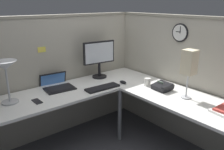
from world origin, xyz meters
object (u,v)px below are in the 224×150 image
desk_lamp_paper (189,64)px  coffee_mug (147,82)px  wall_clock (180,33)px  cell_phone (37,101)px  keyboard (102,88)px  computer_mouse (123,82)px  laptop (57,85)px  office_phone (163,87)px  desk_lamp_dome (5,69)px  monitor (99,57)px

desk_lamp_paper → coffee_mug: desk_lamp_paper is taller
wall_clock → cell_phone: bearing=161.0°
keyboard → computer_mouse: computer_mouse is taller
computer_mouse → wall_clock: 0.93m
laptop → cell_phone: size_ratio=2.85×
desk_lamp_paper → wall_clock: 0.54m
laptop → wall_clock: bearing=-33.7°
office_phone → coffee_mug: size_ratio=2.25×
computer_mouse → laptop: bearing=149.9°
computer_mouse → desk_lamp_paper: desk_lamp_paper is taller
desk_lamp_dome → cell_phone: desk_lamp_dome is taller
laptop → cell_phone: bearing=-142.4°
cell_phone → coffee_mug: coffee_mug is taller
cell_phone → laptop: bearing=36.0°
coffee_mug → wall_clock: 0.71m
monitor → desk_lamp_paper: size_ratio=0.94×
monitor → wall_clock: size_ratio=2.27×
wall_clock → keyboard: bearing=152.7°
cell_phone → office_phone: office_phone is taller
keyboard → wall_clock: 1.15m
computer_mouse → office_phone: size_ratio=0.48×
computer_mouse → keyboard: bearing=176.6°
cell_phone → wall_clock: 1.82m
laptop → office_phone: bearing=-43.5°
office_phone → laptop: bearing=136.5°
keyboard → computer_mouse: 0.31m
desk_lamp_dome → cell_phone: bearing=-34.5°
cell_phone → office_phone: bearing=-26.7°
desk_lamp_dome → laptop: bearing=12.0°
cell_phone → keyboard: bearing=-10.5°
desk_lamp_paper → coffee_mug: (-0.04, 0.53, -0.34)m
laptop → desk_lamp_dome: size_ratio=0.92×
laptop → desk_lamp_dome: 0.69m
computer_mouse → desk_lamp_paper: bearing=-74.0°
desk_lamp_paper → computer_mouse: bearing=106.0°
keyboard → office_phone: bearing=-40.2°
keyboard → office_phone: 0.72m
computer_mouse → cell_phone: computer_mouse is taller
monitor → computer_mouse: 0.49m
office_phone → wall_clock: wall_clock is taller
keyboard → computer_mouse: (0.31, -0.02, 0.01)m
monitor → cell_phone: bearing=-165.4°
cell_phone → office_phone: (1.29, -0.60, 0.03)m
monitor → office_phone: size_ratio=2.32×
laptop → keyboard: size_ratio=0.95×
desk_lamp_dome → wall_clock: wall_clock is taller
office_phone → cell_phone: bearing=155.0°
monitor → cell_phone: size_ratio=3.47×
computer_mouse → desk_lamp_paper: (0.22, -0.78, 0.37)m
cell_phone → coffee_mug: size_ratio=1.50×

